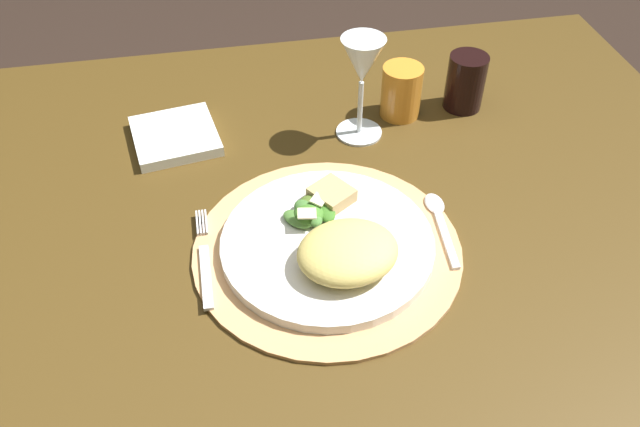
{
  "coord_description": "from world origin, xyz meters",
  "views": [
    {
      "loc": [
        -0.05,
        -0.64,
        1.36
      ],
      "look_at": [
        0.06,
        -0.03,
        0.77
      ],
      "focal_mm": 36.37,
      "sensor_mm": 36.0,
      "label": 1
    }
  ],
  "objects_px": {
    "dining_table": "(276,284)",
    "spoon": "(439,216)",
    "napkin": "(175,136)",
    "dinner_plate": "(327,244)",
    "dark_tumbler": "(465,82)",
    "fork": "(205,262)",
    "amber_tumbler": "(401,91)",
    "wine_glass": "(362,67)"
  },
  "relations": [
    {
      "from": "dining_table",
      "to": "fork",
      "type": "bearing_deg",
      "value": -140.34
    },
    {
      "from": "spoon",
      "to": "wine_glass",
      "type": "height_order",
      "value": "wine_glass"
    },
    {
      "from": "wine_glass",
      "to": "spoon",
      "type": "bearing_deg",
      "value": -74.33
    },
    {
      "from": "dinner_plate",
      "to": "amber_tumbler",
      "type": "relative_size",
      "value": 3.21
    },
    {
      "from": "fork",
      "to": "dining_table",
      "type": "bearing_deg",
      "value": 39.66
    },
    {
      "from": "dining_table",
      "to": "napkin",
      "type": "relative_size",
      "value": 10.85
    },
    {
      "from": "dinner_plate",
      "to": "fork",
      "type": "relative_size",
      "value": 1.6
    },
    {
      "from": "dining_table",
      "to": "wine_glass",
      "type": "height_order",
      "value": "wine_glass"
    },
    {
      "from": "dining_table",
      "to": "spoon",
      "type": "relative_size",
      "value": 9.83
    },
    {
      "from": "dinner_plate",
      "to": "fork",
      "type": "distance_m",
      "value": 0.16
    },
    {
      "from": "wine_glass",
      "to": "amber_tumbler",
      "type": "height_order",
      "value": "wine_glass"
    },
    {
      "from": "napkin",
      "to": "dark_tumbler",
      "type": "distance_m",
      "value": 0.47
    },
    {
      "from": "spoon",
      "to": "napkin",
      "type": "xyz_separation_m",
      "value": [
        -0.34,
        0.25,
        -0.0
      ]
    },
    {
      "from": "dinner_plate",
      "to": "wine_glass",
      "type": "distance_m",
      "value": 0.28
    },
    {
      "from": "fork",
      "to": "napkin",
      "type": "bearing_deg",
      "value": 96.17
    },
    {
      "from": "dining_table",
      "to": "napkin",
      "type": "distance_m",
      "value": 0.28
    },
    {
      "from": "fork",
      "to": "spoon",
      "type": "height_order",
      "value": "spoon"
    },
    {
      "from": "dark_tumbler",
      "to": "dining_table",
      "type": "bearing_deg",
      "value": -149.78
    },
    {
      "from": "dining_table",
      "to": "dark_tumbler",
      "type": "height_order",
      "value": "dark_tumbler"
    },
    {
      "from": "dinner_plate",
      "to": "dark_tumbler",
      "type": "height_order",
      "value": "dark_tumbler"
    },
    {
      "from": "napkin",
      "to": "dark_tumbler",
      "type": "bearing_deg",
      "value": 0.84
    },
    {
      "from": "fork",
      "to": "napkin",
      "type": "distance_m",
      "value": 0.27
    },
    {
      "from": "fork",
      "to": "dark_tumbler",
      "type": "relative_size",
      "value": 1.85
    },
    {
      "from": "spoon",
      "to": "napkin",
      "type": "relative_size",
      "value": 1.1
    },
    {
      "from": "napkin",
      "to": "wine_glass",
      "type": "distance_m",
      "value": 0.31
    },
    {
      "from": "spoon",
      "to": "napkin",
      "type": "bearing_deg",
      "value": 144.18
    },
    {
      "from": "napkin",
      "to": "dining_table",
      "type": "bearing_deg",
      "value": -57.87
    },
    {
      "from": "spoon",
      "to": "napkin",
      "type": "height_order",
      "value": "napkin"
    },
    {
      "from": "amber_tumbler",
      "to": "dark_tumbler",
      "type": "relative_size",
      "value": 0.92
    },
    {
      "from": "dining_table",
      "to": "dinner_plate",
      "type": "relative_size",
      "value": 5.07
    },
    {
      "from": "dining_table",
      "to": "amber_tumbler",
      "type": "distance_m",
      "value": 0.36
    },
    {
      "from": "fork",
      "to": "dark_tumbler",
      "type": "xyz_separation_m",
      "value": [
        0.44,
        0.28,
        0.04
      ]
    },
    {
      "from": "napkin",
      "to": "amber_tumbler",
      "type": "distance_m",
      "value": 0.36
    },
    {
      "from": "dinner_plate",
      "to": "dining_table",
      "type": "bearing_deg",
      "value": 128.45
    },
    {
      "from": "wine_glass",
      "to": "dark_tumbler",
      "type": "xyz_separation_m",
      "value": [
        0.19,
        0.04,
        -0.07
      ]
    },
    {
      "from": "spoon",
      "to": "dark_tumbler",
      "type": "height_order",
      "value": "dark_tumbler"
    },
    {
      "from": "napkin",
      "to": "amber_tumbler",
      "type": "bearing_deg",
      "value": 0.76
    },
    {
      "from": "spoon",
      "to": "wine_glass",
      "type": "xyz_separation_m",
      "value": [
        -0.06,
        0.21,
        0.11
      ]
    },
    {
      "from": "dining_table",
      "to": "wine_glass",
      "type": "xyz_separation_m",
      "value": [
        0.16,
        0.16,
        0.27
      ]
    },
    {
      "from": "amber_tumbler",
      "to": "dark_tumbler",
      "type": "bearing_deg",
      "value": 1.09
    },
    {
      "from": "dining_table",
      "to": "spoon",
      "type": "distance_m",
      "value": 0.28
    },
    {
      "from": "spoon",
      "to": "dinner_plate",
      "type": "bearing_deg",
      "value": -170.63
    }
  ]
}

